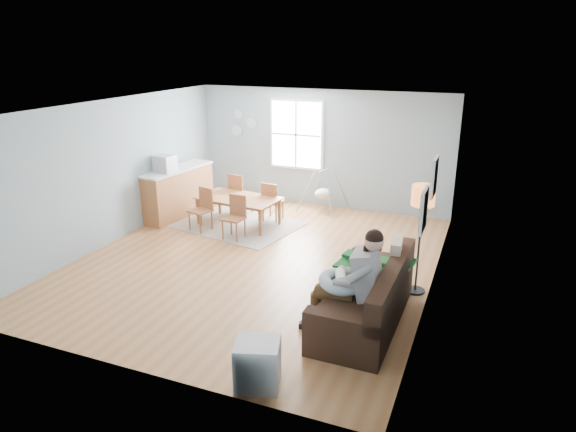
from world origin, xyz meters
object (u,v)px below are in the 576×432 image
at_px(counter, 178,192).
at_px(monitor, 165,164).
at_px(dining_table, 238,211).
at_px(chair_ne, 271,200).
at_px(baby_swing, 323,193).
at_px(toddler, 368,265).
at_px(floor_lamp, 423,205).
at_px(father, 353,278).
at_px(chair_sw, 203,207).
at_px(chair_nw, 239,191).
at_px(storage_cube, 257,364).
at_px(chair_se, 235,214).
at_px(sofa, 368,302).

bearing_deg(counter, monitor, -94.05).
height_order(dining_table, chair_ne, chair_ne).
distance_m(chair_ne, baby_swing, 1.36).
xyz_separation_m(dining_table, chair_ne, (0.55, 0.50, 0.18)).
xyz_separation_m(toddler, floor_lamp, (0.55, 0.98, 0.66)).
bearing_deg(father, monitor, 148.94).
relative_size(father, chair_sw, 1.70).
bearing_deg(chair_nw, chair_sw, -100.83).
height_order(storage_cube, chair_se, chair_se).
xyz_separation_m(sofa, dining_table, (-3.49, 2.90, -0.02)).
bearing_deg(chair_se, toddler, -32.92).
relative_size(sofa, father, 1.50).
height_order(floor_lamp, chair_ne, floor_lamp).
bearing_deg(toddler, storage_cube, -110.36).
bearing_deg(storage_cube, floor_lamp, 66.50).
relative_size(chair_sw, monitor, 2.15).
bearing_deg(chair_ne, dining_table, -137.58).
xyz_separation_m(chair_sw, monitor, (-1.02, 0.25, 0.76)).
bearing_deg(chair_se, dining_table, 114.07).
xyz_separation_m(toddler, chair_sw, (-3.95, 2.18, -0.27)).
bearing_deg(baby_swing, dining_table, -130.58).
bearing_deg(chair_se, chair_sw, 168.68).
distance_m(chair_se, chair_nw, 1.47).
bearing_deg(chair_ne, chair_se, -102.05).
bearing_deg(floor_lamp, chair_ne, 147.07).
xyz_separation_m(chair_se, chair_nw, (-0.61, 1.34, 0.05)).
height_order(sofa, chair_ne, sofa).
distance_m(toddler, chair_se, 3.72).
bearing_deg(storage_cube, counter, 131.07).
xyz_separation_m(father, dining_table, (-3.35, 3.22, -0.49)).
bearing_deg(counter, dining_table, -4.00).
relative_size(floor_lamp, chair_se, 1.99).
distance_m(chair_sw, chair_ne, 1.49).
relative_size(monitor, baby_swing, 0.38).
height_order(floor_lamp, chair_nw, floor_lamp).
relative_size(storage_cube, monitor, 1.47).
height_order(chair_sw, monitor, monitor).
height_order(toddler, chair_sw, toddler).
height_order(chair_se, counter, counter).
bearing_deg(sofa, chair_se, 145.12).
height_order(chair_se, chair_nw, chair_nw).
bearing_deg(sofa, chair_sw, 149.30).
height_order(father, floor_lamp, floor_lamp).
distance_m(chair_se, baby_swing, 2.51).
relative_size(sofa, floor_lamp, 1.31).
height_order(toddler, chair_ne, toddler).
bearing_deg(floor_lamp, sofa, -111.66).
height_order(sofa, floor_lamp, floor_lamp).
relative_size(sofa, counter, 1.14).
xyz_separation_m(floor_lamp, baby_swing, (-2.60, 3.30, -0.99)).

